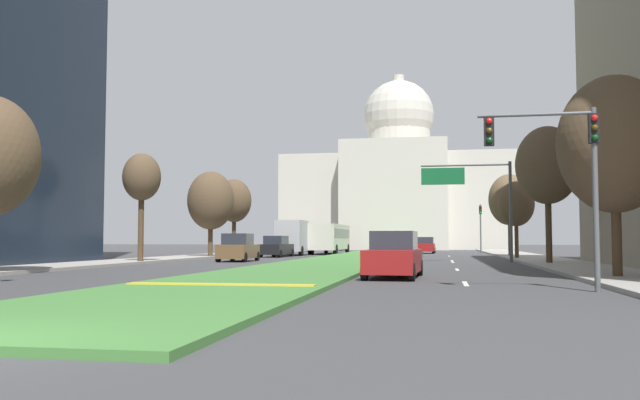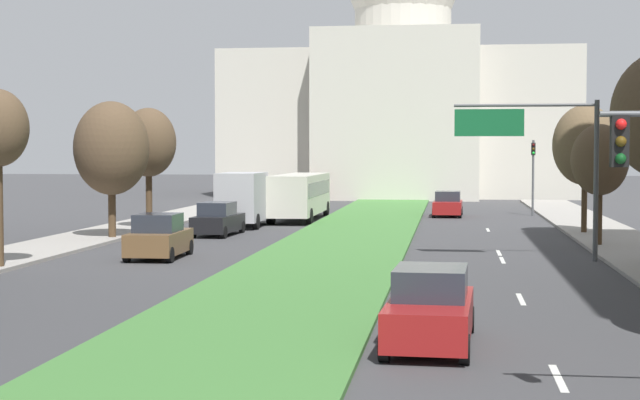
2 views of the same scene
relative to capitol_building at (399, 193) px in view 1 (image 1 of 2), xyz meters
The scene contains 24 objects.
ground_plane 49.93m from the capitol_building, 90.00° to the right, with size 260.00×260.00×0.00m, color #3D3D3F.
grass_median 54.85m from the capitol_building, 90.00° to the right, with size 6.28×90.06×0.14m, color #427A38.
median_curb_nose 88.49m from the capitol_building, 90.00° to the right, with size 5.65×0.50×0.04m, color gold.
lane_dashes_right 66.44m from the capitol_building, 83.78° to the right, with size 0.16×39.44×0.01m.
sidewalk_left 61.22m from the capitol_building, 102.52° to the right, with size 4.00×90.06×0.15m, color #9E9991.
sidewalk_right 61.22m from the capitol_building, 77.48° to the right, with size 4.00×90.06×0.15m, color #9E9991.
capitol_building is the anchor object (origin of this frame).
traffic_light_near_right 87.72m from the capitol_building, 83.58° to the right, with size 3.34×0.35×5.20m.
traffic_light_far_right 36.33m from the capitol_building, 72.76° to the right, with size 0.28×0.35×5.20m.
overhead_guide_sign 63.39m from the capitol_building, 82.14° to the right, with size 5.79×0.20×6.50m.
street_tree_right_near 82.14m from the capitol_building, 81.14° to the right, with size 4.05×4.05×7.49m.
street_tree_left_mid 69.75m from the capitol_building, 99.65° to the right, with size 2.32×2.32×6.76m.
street_tree_right_mid 68.24m from the capitol_building, 79.46° to the right, with size 3.60×3.60×7.99m.
street_tree_left_far 57.24m from the capitol_building, 101.90° to the right, with size 3.74×3.74×6.93m.
street_tree_right_far 58.30m from the capitol_building, 78.28° to the right, with size 2.62×2.62×5.69m.
street_tree_left_distant 51.27m from the capitol_building, 103.29° to the right, with size 3.09×3.09×6.87m.
street_tree_right_distant 51.35m from the capitol_building, 76.37° to the right, with size 3.40×3.40×6.89m.
sedan_lead_stopped 81.63m from the capitol_building, 86.77° to the right, with size 2.10×4.73×1.79m.
sedan_midblock 64.82m from the capitol_building, 96.20° to the right, with size 2.06×4.18×1.86m.
sedan_distant 53.71m from the capitol_building, 97.71° to the right, with size 2.06×4.59×1.77m.
sedan_far_horizon 36.83m from the capitol_building, 82.24° to the right, with size 2.07×4.29×1.72m.
sedan_very_far 21.09m from the capitol_building, 111.99° to the right, with size 2.15×4.42×1.69m.
box_truck_delivery 47.55m from the capitol_building, 98.51° to the right, with size 2.40×6.40×3.20m.
city_bus 41.26m from the capitol_building, 96.47° to the right, with size 2.62×11.00×2.95m.
Camera 1 is at (6.30, -7.50, 1.47)m, focal length 37.26 mm.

